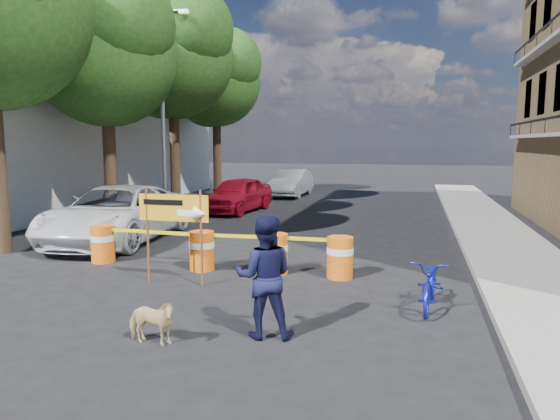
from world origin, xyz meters
The scene contains 18 objects.
ground centered at (0.00, 0.00, 0.00)m, with size 120.00×120.00×0.00m, color black.
sidewalk_east centered at (6.20, 6.00, 0.07)m, with size 2.40×40.00×0.15m, color gray.
white_building centered at (-13.00, 10.00, 3.00)m, with size 8.00×22.00×6.00m, color silver.
tree_mid_a centered at (-6.74, 7.00, 6.01)m, with size 5.25×5.00×8.68m.
tree_mid_b centered at (-6.73, 12.00, 6.71)m, with size 5.67×5.40×9.62m.
tree_far centered at (-6.74, 17.00, 6.22)m, with size 5.04×4.80×8.84m.
streetlamp centered at (-5.93, 9.50, 4.38)m, with size 1.25×0.18×8.00m.
barrel_far_left centered at (-3.61, 1.80, 0.47)m, with size 0.58×0.58×0.90m.
barrel_mid_left centered at (-0.95, 1.71, 0.47)m, with size 0.58×0.58×0.90m.
barrel_mid_right centered at (0.76, 1.84, 0.47)m, with size 0.58×0.58×0.90m.
barrel_far_right centered at (2.20, 1.87, 0.47)m, with size 0.58×0.58×0.90m.
detour_sign centered at (-0.82, 0.52, 1.45)m, with size 1.53×0.29×1.97m.
pedestrian centered at (1.59, -1.70, 0.93)m, with size 0.90×0.70×1.85m, color black.
bicycle centered at (4.04, 0.27, 0.88)m, with size 0.61×0.93×1.76m, color #161EB8.
dog centered at (0.10, -2.44, 0.34)m, with size 0.37×0.81×0.69m, color #D2B878.
suv_white centered at (-4.80, 4.26, 0.81)m, with size 2.70×5.85×1.63m, color white.
sedan_red centered at (-3.52, 11.17, 0.74)m, with size 1.74×4.33×1.47m, color #A20D21.
sedan_silver centered at (-2.80, 17.80, 0.74)m, with size 1.56×4.47×1.47m, color silver.
Camera 1 is at (3.70, -8.61, 2.90)m, focal length 32.00 mm.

